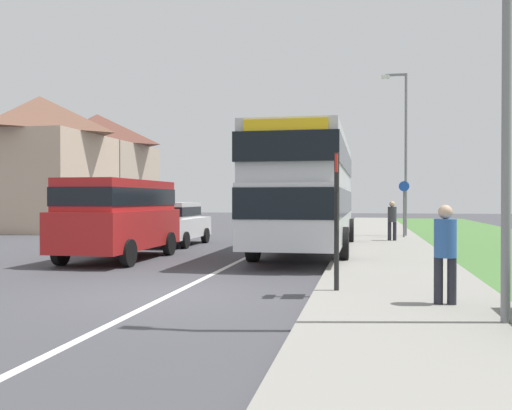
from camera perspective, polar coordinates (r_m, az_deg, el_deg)
The scene contains 12 objects.
ground_plane at distance 10.54m, azimuth -8.67°, elevation -9.01°, with size 120.00×120.00×0.00m, color #424247.
lane_marking_centre at distance 18.21m, azimuth -0.11°, elevation -4.91°, with size 0.14×60.00×0.01m, color silver.
pavement_near_side at distance 15.89m, azimuth 13.54°, elevation -5.54°, with size 3.20×68.00×0.12m, color gray.
double_decker_bus at distance 18.59m, azimuth 5.34°, elevation 1.80°, with size 2.80×11.04×3.70m.
parked_van_red at distance 16.66m, azimuth -13.69°, elevation -0.77°, with size 2.11×4.97×2.30m.
parked_car_white at distance 21.48m, azimuth -8.50°, elevation -1.69°, with size 2.01×4.18×1.62m.
pedestrian_at_stop at distance 9.26m, azimuth 18.63°, elevation -4.29°, with size 0.34×0.34×1.67m.
pedestrian_walking_away at distance 22.79m, azimuth 13.63°, elevation -1.37°, with size 0.34×0.34×1.67m.
bus_stop_sign at distance 10.19m, azimuth 8.18°, elevation -0.64°, with size 0.09×0.52×2.60m.
cycle_route_sign at distance 24.86m, azimuth 14.77°, elevation -0.16°, with size 0.44×0.08×2.52m.
street_lamp_mid at distance 26.03m, azimuth 14.72°, elevation 6.03°, with size 1.14×0.20×7.35m.
house_terrace_far_side at distance 36.11m, azimuth -18.22°, elevation 3.69°, with size 6.32×13.32×7.42m.
Camera 1 is at (3.51, -9.78, 1.77)m, focal length 39.46 mm.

